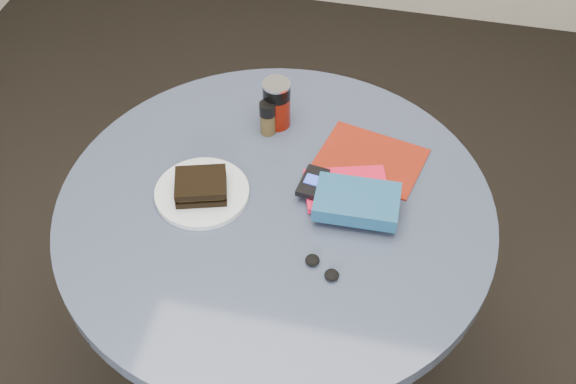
% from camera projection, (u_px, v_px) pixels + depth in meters
% --- Properties ---
extents(ground, '(4.00, 4.00, 0.00)m').
position_uv_depth(ground, '(278.00, 368.00, 2.19)').
color(ground, black).
rests_on(ground, ground).
extents(table, '(1.00, 1.00, 0.75)m').
position_uv_depth(table, '(276.00, 249.00, 1.76)').
color(table, black).
rests_on(table, ground).
extents(plate, '(0.28, 0.28, 0.01)m').
position_uv_depth(plate, '(202.00, 193.00, 1.65)').
color(plate, silver).
rests_on(plate, table).
extents(sandwich, '(0.14, 0.13, 0.04)m').
position_uv_depth(sandwich, '(201.00, 186.00, 1.63)').
color(sandwich, black).
rests_on(sandwich, plate).
extents(soda_can, '(0.09, 0.09, 0.13)m').
position_uv_depth(soda_can, '(277.00, 104.00, 1.78)').
color(soda_can, '#701105').
rests_on(soda_can, table).
extents(pepper_grinder, '(0.05, 0.05, 0.09)m').
position_uv_depth(pepper_grinder, '(268.00, 118.00, 1.77)').
color(pepper_grinder, '#41351B').
rests_on(pepper_grinder, table).
extents(magazine, '(0.28, 0.23, 0.00)m').
position_uv_depth(magazine, '(371.00, 159.00, 1.73)').
color(magazine, maroon).
rests_on(magazine, table).
extents(red_book, '(0.22, 0.18, 0.02)m').
position_uv_depth(red_book, '(346.00, 189.00, 1.65)').
color(red_book, red).
rests_on(red_book, magazine).
extents(novel, '(0.19, 0.13, 0.04)m').
position_uv_depth(novel, '(357.00, 202.00, 1.59)').
color(novel, navy).
rests_on(novel, red_book).
extents(mp3_player, '(0.07, 0.10, 0.02)m').
position_uv_depth(mp3_player, '(313.00, 182.00, 1.65)').
color(mp3_player, black).
rests_on(mp3_player, red_book).
extents(headphones, '(0.09, 0.07, 0.02)m').
position_uv_depth(headphones, '(322.00, 267.00, 1.51)').
color(headphones, black).
rests_on(headphones, table).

